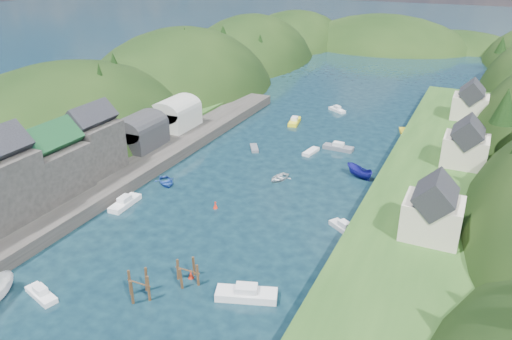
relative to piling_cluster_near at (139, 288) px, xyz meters
The scene contains 15 objects.
ground 51.03m from the piling_cluster_near, 89.19° to the left, with size 600.00×600.00×0.00m, color black.
hillside_left 88.46m from the piling_cluster_near, 120.22° to the left, with size 44.00×245.56×52.00m.
far_hills 175.44m from the piling_cluster_near, 89.37° to the left, with size 103.00×68.00×44.00m.
hill_trees 66.29m from the piling_cluster_near, 88.94° to the left, with size 89.23×149.09×12.30m.
quay_left 31.36m from the piling_cluster_near, 137.94° to the left, with size 12.00×110.00×2.00m, color #2D2B28.
terrace_left_grass 36.85m from the piling_cluster_near, 145.25° to the left, with size 12.00×110.00×2.50m, color #234719.
quayside_buildings 26.97m from the piling_cluster_near, 163.69° to the left, with size 8.00×35.84×12.90m.
boat_sheds 47.49m from the piling_cluster_near, 122.29° to the left, with size 7.00×21.00×7.50m.
terrace_right 48.41m from the piling_cluster_near, 57.90° to the left, with size 16.00×120.00×2.40m, color #234719.
right_bank_cottages 57.27m from the piling_cluster_near, 59.80° to the left, with size 9.00×59.24×8.41m.
piling_cluster_near is the anchor object (origin of this frame).
piling_cluster_far 5.75m from the piling_cluster_near, 54.52° to the left, with size 3.26×3.04×3.24m.
channel_buoy_near 6.37m from the piling_cluster_near, 58.85° to the left, with size 0.70×0.70×1.10m.
channel_buoy_far 21.95m from the piling_cluster_near, 96.86° to the left, with size 0.70×0.70×1.10m.
moored_boats 24.61m from the piling_cluster_near, 94.05° to the left, with size 36.14×89.52×2.48m.
Camera 1 is at (30.11, -36.40, 35.67)m, focal length 35.00 mm.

